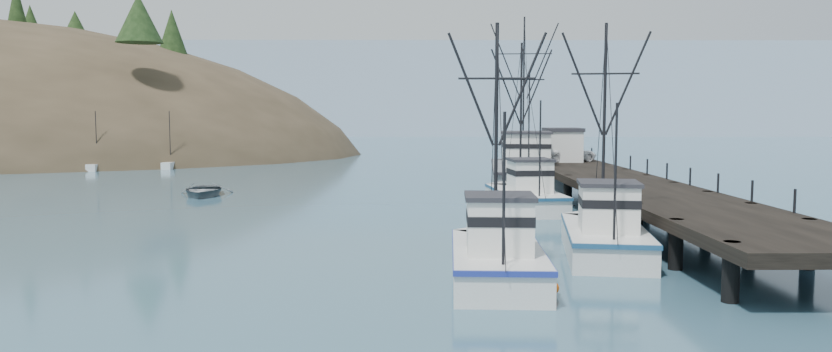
# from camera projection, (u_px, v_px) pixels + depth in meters

# --- Properties ---
(ground) EXTENTS (400.00, 400.00, 0.00)m
(ground) POSITION_uv_depth(u_px,v_px,m) (384.00, 276.00, 27.96)
(ground) COLOR #32596F
(ground) RESTS_ON ground
(pier) EXTENTS (6.00, 44.00, 2.00)m
(pier) POSITION_uv_depth(u_px,v_px,m) (630.00, 187.00, 43.84)
(pier) COLOR black
(pier) RESTS_ON ground
(distant_ridge) EXTENTS (360.00, 40.00, 26.00)m
(distant_ridge) POSITION_uv_depth(u_px,v_px,m) (445.00, 134.00, 197.37)
(distant_ridge) COLOR #9EB2C6
(distant_ridge) RESTS_ON ground
(distant_ridge_far) EXTENTS (180.00, 25.00, 18.00)m
(distant_ridge_far) POSITION_uv_depth(u_px,v_px,m) (268.00, 133.00, 211.97)
(distant_ridge_far) COLOR silver
(distant_ridge_far) RESTS_ON ground
(moored_sailboats) EXTENTS (20.73, 19.40, 6.35)m
(moored_sailboats) POSITION_uv_depth(u_px,v_px,m) (120.00, 162.00, 85.16)
(moored_sailboats) COLOR silver
(moored_sailboats) RESTS_ON ground
(trawler_near) EXTENTS (4.55, 10.14, 10.37)m
(trawler_near) POSITION_uv_depth(u_px,v_px,m) (604.00, 236.00, 32.05)
(trawler_near) COLOR silver
(trawler_near) RESTS_ON ground
(trawler_mid) EXTENTS (3.68, 9.68, 9.81)m
(trawler_mid) POSITION_uv_depth(u_px,v_px,m) (497.00, 257.00, 27.33)
(trawler_mid) COLOR silver
(trawler_mid) RESTS_ON ground
(trawler_far) EXTENTS (4.23, 10.58, 10.88)m
(trawler_far) POSITION_uv_depth(u_px,v_px,m) (524.00, 196.00, 46.89)
(trawler_far) COLOR silver
(trawler_far) RESTS_ON ground
(work_vessel) EXTENTS (6.60, 17.49, 14.31)m
(work_vessel) POSITION_uv_depth(u_px,v_px,m) (524.00, 172.00, 60.49)
(work_vessel) COLOR slate
(work_vessel) RESTS_ON ground
(pier_shed) EXTENTS (3.00, 3.20, 2.80)m
(pier_shed) POSITION_uv_depth(u_px,v_px,m) (563.00, 145.00, 61.62)
(pier_shed) COLOR silver
(pier_shed) RESTS_ON pier
(pickup_truck) EXTENTS (5.40, 3.78, 1.37)m
(pickup_truck) POSITION_uv_depth(u_px,v_px,m) (568.00, 153.00, 61.69)
(pickup_truck) COLOR white
(pickup_truck) RESTS_ON pier
(motorboat) EXTENTS (4.45, 5.84, 1.13)m
(motorboat) POSITION_uv_depth(u_px,v_px,m) (203.00, 196.00, 54.37)
(motorboat) COLOR slate
(motorboat) RESTS_ON ground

